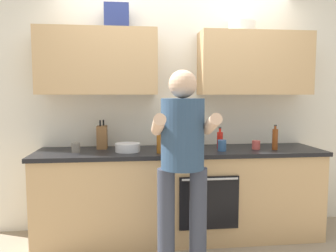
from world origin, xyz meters
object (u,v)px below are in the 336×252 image
object	(u,v)px
cup_stoneware	(76,148)
knife_block	(102,137)
mixing_bowl	(128,147)
grocery_bag_rice	(191,138)
bottle_wine	(202,142)
bottle_oil	(179,137)
bottle_hotsauce	(220,140)
cup_ceramic	(256,145)
person_standing	(183,156)
cup_tea	(222,145)
bottle_vinegar	(275,139)
bottle_syrup	(161,138)

from	to	relation	value
cup_stoneware	knife_block	bearing A→B (deg)	40.96
mixing_bowl	grocery_bag_rice	xyz separation A→B (m)	(0.65, 0.15, 0.06)
bottle_wine	bottle_oil	distance (m)	0.23
bottle_wine	bottle_hotsauce	world-z (taller)	bottle_wine
bottle_wine	mixing_bowl	distance (m)	0.72
bottle_hotsauce	cup_ceramic	distance (m)	0.37
bottle_hotsauce	cup_stoneware	bearing A→B (deg)	-177.99
bottle_hotsauce	knife_block	xyz separation A→B (m)	(-1.19, 0.15, 0.03)
bottle_oil	grocery_bag_rice	xyz separation A→B (m)	(0.16, 0.22, -0.05)
mixing_bowl	grocery_bag_rice	bearing A→B (deg)	13.12
person_standing	bottle_hotsauce	size ratio (longest dim) A/B	7.44
cup_tea	cup_ceramic	bearing A→B (deg)	9.02
bottle_vinegar	bottle_oil	xyz separation A→B (m)	(-0.97, -0.01, 0.04)
knife_block	cup_tea	bearing A→B (deg)	-13.15
bottle_wine	cup_tea	bearing A→B (deg)	4.62
bottle_oil	grocery_bag_rice	size ratio (longest dim) A/B	1.56
person_standing	cup_tea	bearing A→B (deg)	50.17
cup_ceramic	bottle_hotsauce	bearing A→B (deg)	169.48
bottle_wine	cup_ceramic	world-z (taller)	bottle_wine
bottle_vinegar	cup_tea	xyz separation A→B (m)	(-0.54, -0.01, -0.05)
bottle_hotsauce	person_standing	bearing A→B (deg)	-125.16
cup_ceramic	knife_block	world-z (taller)	knife_block
bottle_vinegar	grocery_bag_rice	distance (m)	0.84
cup_ceramic	cup_stoneware	bearing A→B (deg)	179.47
person_standing	bottle_vinegar	distance (m)	1.18
bottle_syrup	cup_ceramic	world-z (taller)	bottle_syrup
person_standing	mixing_bowl	distance (m)	0.78
cup_ceramic	mixing_bowl	xyz separation A→B (m)	(-1.29, 0.01, -0.00)
cup_ceramic	knife_block	distance (m)	1.57
grocery_bag_rice	bottle_oil	bearing A→B (deg)	-125.59
bottle_syrup	cup_stoneware	world-z (taller)	bottle_syrup
grocery_bag_rice	cup_tea	bearing A→B (deg)	-38.52
bottle_oil	cup_stoneware	world-z (taller)	bottle_oil
bottle_syrup	mixing_bowl	world-z (taller)	bottle_syrup
cup_stoneware	mixing_bowl	world-z (taller)	cup_stoneware
bottle_wine	mixing_bowl	size ratio (longest dim) A/B	0.98
bottle_wine	bottle_hotsauce	bearing A→B (deg)	32.75
bottle_wine	cup_ceramic	distance (m)	0.58
bottle_wine	bottle_hotsauce	distance (m)	0.26
bottle_syrup	cup_ceramic	size ratio (longest dim) A/B	3.97
bottle_hotsauce	bottle_syrup	world-z (taller)	bottle_syrup
bottle_wine	bottle_vinegar	size ratio (longest dim) A/B	0.94
bottle_wine	grocery_bag_rice	world-z (taller)	bottle_wine
cup_ceramic	person_standing	bearing A→B (deg)	-143.23
person_standing	cup_ceramic	distance (m)	1.07
bottle_vinegar	bottle_syrup	xyz separation A→B (m)	(-1.15, -0.06, 0.04)
bottle_hotsauce	bottle_vinegar	bearing A→B (deg)	-12.53
person_standing	bottle_syrup	xyz separation A→B (m)	(-0.13, 0.53, 0.08)
bottle_wine	bottle_vinegar	world-z (taller)	bottle_vinegar
bottle_vinegar	cup_stoneware	xyz separation A→B (m)	(-1.95, 0.07, -0.06)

